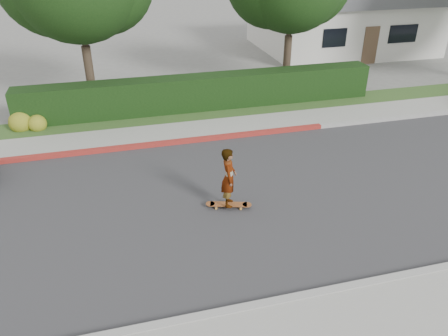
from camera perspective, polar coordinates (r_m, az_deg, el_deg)
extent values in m
plane|color=slate|center=(13.89, 16.01, -1.88)|extent=(120.00, 120.00, 0.00)
cube|color=#2D2D30|center=(13.88, 16.01, -1.86)|extent=(60.00, 8.00, 0.01)
cube|color=#9E9E99|center=(11.20, 26.39, -11.78)|extent=(60.00, 0.20, 0.15)
cube|color=#9E9E99|center=(17.08, 9.41, 5.06)|extent=(60.00, 0.20, 0.15)
cube|color=maroon|center=(15.82, -7.46, 3.26)|extent=(12.00, 0.21, 0.15)
cube|color=gray|center=(17.84, 8.27, 6.15)|extent=(60.00, 1.60, 0.12)
cube|color=#2D4C1E|center=(19.22, 6.47, 7.90)|extent=(60.00, 1.60, 0.10)
cube|color=black|center=(18.72, -2.82, 9.75)|extent=(15.00, 1.00, 1.50)
sphere|color=#2D4C19|center=(18.47, -25.00, 5.45)|extent=(0.90, 0.90, 0.90)
sphere|color=#2D4C19|center=(18.19, -23.20, 5.33)|extent=(0.70, 0.70, 0.70)
cylinder|color=#33261C|center=(19.43, -17.05, 11.12)|extent=(0.36, 0.36, 2.70)
cylinder|color=#33261C|center=(18.97, -17.95, 16.94)|extent=(0.24, 0.24, 2.25)
cylinder|color=#33261C|center=(21.52, 8.20, 13.43)|extent=(0.36, 0.36, 2.52)
cylinder|color=#33261C|center=(21.11, 8.56, 18.38)|extent=(0.24, 0.24, 2.10)
cube|color=beige|center=(30.42, 14.96, 17.68)|extent=(10.00, 8.00, 3.00)
cube|color=black|center=(25.76, 14.25, 16.15)|extent=(1.40, 0.06, 1.00)
cube|color=black|center=(28.04, 22.34, 15.91)|extent=(1.80, 0.06, 1.00)
cube|color=brown|center=(27.03, 18.57, 14.93)|extent=(0.90, 0.06, 2.10)
cylinder|color=gold|center=(12.10, -1.03, -5.26)|extent=(0.08, 0.06, 0.07)
cylinder|color=gold|center=(12.26, -0.97, -4.76)|extent=(0.08, 0.06, 0.07)
cylinder|color=gold|center=(12.08, 2.20, -5.33)|extent=(0.08, 0.06, 0.07)
cylinder|color=gold|center=(12.24, 2.21, -4.83)|extent=(0.08, 0.06, 0.07)
cube|color=silver|center=(12.15, -1.00, -4.82)|extent=(0.11, 0.21, 0.03)
cube|color=silver|center=(12.14, 2.21, -4.89)|extent=(0.11, 0.21, 0.03)
cube|color=brown|center=(12.13, 0.60, -4.75)|extent=(1.05, 0.54, 0.02)
cylinder|color=brown|center=(12.15, -1.80, -4.70)|extent=(0.31, 0.31, 0.02)
cylinder|color=brown|center=(12.12, 3.02, -4.80)|extent=(0.31, 0.31, 0.02)
imported|color=white|center=(11.68, 0.63, -1.24)|extent=(0.55, 0.70, 1.69)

